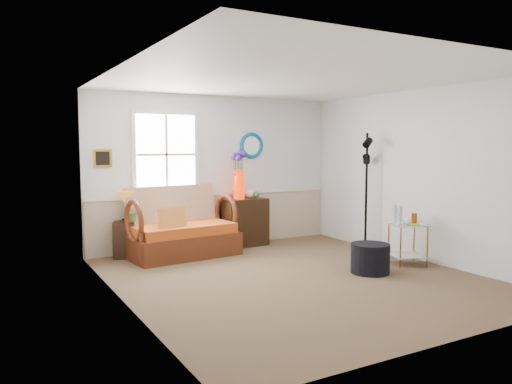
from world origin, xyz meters
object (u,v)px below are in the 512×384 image
cabinet (243,222)px  side_table (408,244)px  loveseat (182,222)px  ottoman (370,258)px  floor_lamp (366,192)px  lamp_stand (125,240)px

cabinet → side_table: (1.43, -2.46, -0.11)m
loveseat → ottoman: size_ratio=3.17×
loveseat → floor_lamp: 3.08m
ottoman → loveseat: bearing=129.3°
cabinet → floor_lamp: size_ratio=0.42×
lamp_stand → cabinet: 2.08m
cabinet → floor_lamp: (1.61, -1.34, 0.56)m
lamp_stand → floor_lamp: 3.99m
loveseat → floor_lamp: floor_lamp is taller
cabinet → side_table: bearing=-63.1°
lamp_stand → ottoman: lamp_stand is taller
lamp_stand → floor_lamp: size_ratio=0.29×
loveseat → lamp_stand: size_ratio=2.93×
cabinet → loveseat: bearing=-170.5°
lamp_stand → cabinet: size_ratio=0.69×
loveseat → side_table: loveseat is taller
loveseat → ottoman: bearing=-56.6°
lamp_stand → floor_lamp: (3.68, -1.38, 0.69)m
lamp_stand → cabinet: bearing=-1.1°
lamp_stand → side_table: 4.30m
lamp_stand → side_table: size_ratio=0.93×
loveseat → cabinet: bearing=6.8°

